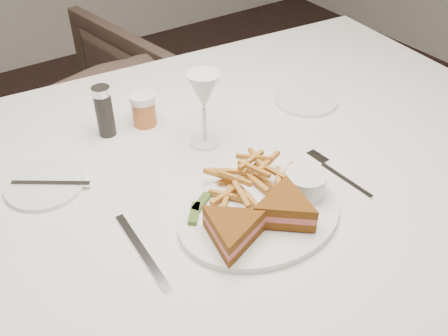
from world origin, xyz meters
TOP-DOWN VIEW (x-y plane):
  - table at (0.19, 0.20)m, footprint 1.73×1.23m
  - chair_far at (0.11, 1.17)m, footprint 0.82×0.78m
  - table_setting at (0.20, 0.13)m, footprint 0.82×0.62m

SIDE VIEW (x-z plane):
  - chair_far at x=0.11m, z-range 0.00..0.74m
  - table at x=0.19m, z-range 0.00..0.75m
  - table_setting at x=0.20m, z-range 0.70..0.88m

